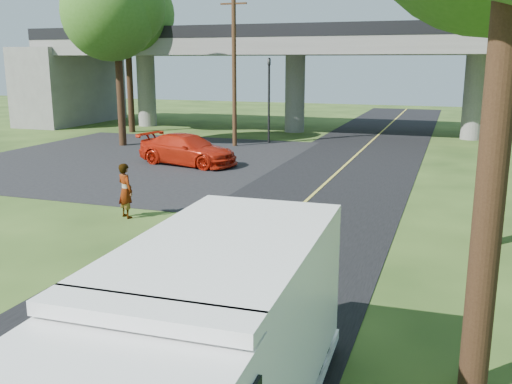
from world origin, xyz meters
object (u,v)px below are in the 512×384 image
at_px(utility_pole, 234,68).
at_px(pedestrian, 125,191).
at_px(tree_left_lot, 117,9).
at_px(step_van, 207,349).
at_px(traffic_signal, 269,91).
at_px(tree_left_far, 128,24).
at_px(red_sedan, 188,150).

bearing_deg(utility_pole, pedestrian, -81.32).
relative_size(tree_left_lot, step_van, 1.59).
bearing_deg(utility_pole, traffic_signal, 53.13).
distance_m(traffic_signal, utility_pole, 2.86).
relative_size(tree_left_far, step_van, 1.50).
height_order(tree_left_lot, pedestrian, tree_left_lot).
height_order(utility_pole, tree_left_lot, tree_left_lot).
distance_m(utility_pole, red_sedan, 7.63).
bearing_deg(tree_left_lot, step_van, -55.87).
distance_m(utility_pole, pedestrian, 16.66).
bearing_deg(red_sedan, tree_left_far, 53.77).
bearing_deg(utility_pole, red_sedan, -89.22).
distance_m(utility_pole, step_van, 27.70).
distance_m(tree_left_lot, tree_left_far, 6.72).
distance_m(traffic_signal, step_van, 28.99).
relative_size(traffic_signal, pedestrian, 2.88).
relative_size(step_van, pedestrian, 3.65).
relative_size(step_van, red_sedan, 1.27).
bearing_deg(traffic_signal, utility_pole, -126.87).
relative_size(red_sedan, pedestrian, 2.87).
xyz_separation_m(traffic_signal, pedestrian, (0.95, -18.06, -2.30)).
bearing_deg(red_sedan, tree_left_lot, 67.03).
bearing_deg(utility_pole, step_van, -69.37).
xyz_separation_m(utility_pole, pedestrian, (2.45, -16.06, -3.69)).
bearing_deg(pedestrian, utility_pole, -52.56).
height_order(tree_left_far, step_van, tree_left_far).
bearing_deg(tree_left_lot, traffic_signal, 28.11).
xyz_separation_m(traffic_signal, tree_left_far, (-10.79, 1.84, 4.25)).
distance_m(traffic_signal, tree_left_lot, 10.01).
bearing_deg(tree_left_far, tree_left_lot, -63.43).
distance_m(utility_pole, tree_left_lot, 7.43).
height_order(traffic_signal, tree_left_lot, tree_left_lot).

